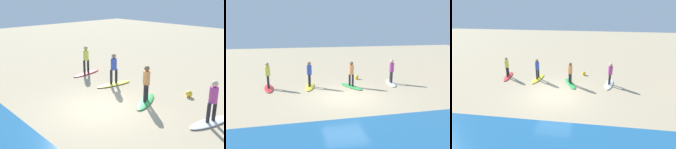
% 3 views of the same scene
% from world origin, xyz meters
% --- Properties ---
extents(ground_plane, '(60.00, 60.00, 0.00)m').
position_xyz_m(ground_plane, '(0.00, 0.00, 0.00)').
color(ground_plane, tan).
extents(surfboard_white, '(1.05, 2.17, 0.09)m').
position_xyz_m(surfboard_white, '(-3.89, -2.22, 0.04)').
color(surfboard_white, white).
rests_on(surfboard_white, ground).
extents(surfer_white, '(0.32, 0.45, 1.64)m').
position_xyz_m(surfer_white, '(-3.89, -2.22, 1.04)').
color(surfer_white, '#232328').
rests_on(surfer_white, surfboard_white).
extents(surfboard_green, '(1.37, 2.15, 0.09)m').
position_xyz_m(surfboard_green, '(-0.90, -1.96, 0.04)').
color(surfboard_green, green).
rests_on(surfboard_green, ground).
extents(surfer_green, '(0.32, 0.43, 1.64)m').
position_xyz_m(surfer_green, '(-0.90, -1.96, 1.04)').
color(surfer_green, '#232328').
rests_on(surfer_green, surfboard_green).
extents(surfboard_yellow, '(0.94, 2.17, 0.09)m').
position_xyz_m(surfboard_yellow, '(1.81, -2.52, 0.04)').
color(surfboard_yellow, yellow).
rests_on(surfboard_yellow, ground).
extents(surfer_yellow, '(0.32, 0.45, 1.64)m').
position_xyz_m(surfer_yellow, '(1.81, -2.52, 1.04)').
color(surfer_yellow, '#232328').
rests_on(surfer_yellow, surfboard_yellow).
extents(surfboard_red, '(0.82, 2.15, 0.09)m').
position_xyz_m(surfboard_red, '(4.46, -2.68, 0.04)').
color(surfboard_red, red).
rests_on(surfboard_red, ground).
extents(surfer_red, '(0.32, 0.46, 1.64)m').
position_xyz_m(surfer_red, '(4.46, -2.68, 1.04)').
color(surfer_red, '#232328').
rests_on(surfer_red, surfboard_red).
extents(beach_ball, '(0.31, 0.31, 0.31)m').
position_xyz_m(beach_ball, '(-1.90, -3.99, 0.16)').
color(beach_ball, yellow).
rests_on(beach_ball, ground).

